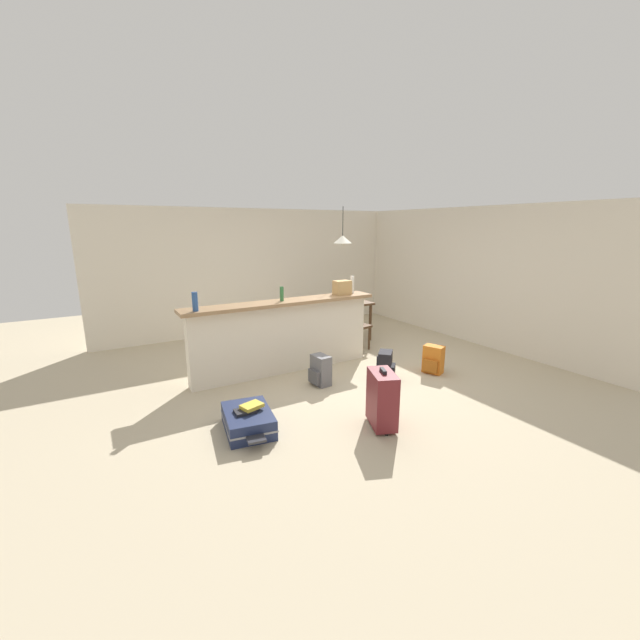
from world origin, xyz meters
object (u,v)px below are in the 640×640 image
(bottle_green, at_px, (282,294))
(pendant_lamp, at_px, (343,239))
(dining_table, at_px, (339,307))
(book_stack, at_px, (249,408))
(suitcase_upright_maroon, at_px, (382,399))
(backpack_grey, at_px, (320,371))
(grocery_bag, at_px, (342,288))
(bottle_blue, at_px, (195,302))
(bottle_white, at_px, (352,284))
(backpack_black, at_px, (386,366))
(backpack_orange, at_px, (433,360))
(dining_chair_near_partition, at_px, (353,321))
(suitcase_flat_navy, at_px, (248,421))

(bottle_green, height_order, pendant_lamp, pendant_lamp)
(dining_table, distance_m, book_stack, 3.69)
(dining_table, distance_m, suitcase_upright_maroon, 3.45)
(backpack_grey, relative_size, suitcase_upright_maroon, 0.63)
(grocery_bag, height_order, book_stack, grocery_bag)
(bottle_blue, height_order, book_stack, bottle_blue)
(grocery_bag, bearing_deg, bottle_white, 9.43)
(bottle_green, height_order, backpack_black, bottle_green)
(bottle_blue, xyz_separation_m, book_stack, (0.18, -1.34, -0.96))
(bottle_blue, xyz_separation_m, bottle_green, (1.25, 0.08, -0.02))
(grocery_bag, distance_m, pendant_lamp, 1.40)
(backpack_orange, bearing_deg, book_stack, -175.71)
(pendant_lamp, bearing_deg, backpack_orange, -85.79)
(bottle_white, relative_size, book_stack, 0.86)
(dining_table, distance_m, dining_chair_near_partition, 0.62)
(dining_table, relative_size, book_stack, 3.41)
(grocery_bag, relative_size, dining_chair_near_partition, 0.28)
(dining_chair_near_partition, xyz_separation_m, suitcase_upright_maroon, (-1.38, -2.49, -0.19))
(bottle_blue, xyz_separation_m, dining_chair_near_partition, (2.83, 0.49, -0.70))
(bottle_blue, height_order, pendant_lamp, pendant_lamp)
(dining_chair_near_partition, bearing_deg, book_stack, -145.40)
(dining_table, height_order, book_stack, dining_table)
(bottle_white, distance_m, backpack_orange, 1.73)
(bottle_blue, height_order, backpack_black, bottle_blue)
(dining_table, xyz_separation_m, backpack_grey, (-1.45, -1.74, -0.44))
(bottle_blue, bearing_deg, backpack_grey, -23.53)
(bottle_white, relative_size, pendant_lamp, 0.40)
(dining_chair_near_partition, relative_size, backpack_orange, 2.21)
(dining_table, relative_size, backpack_black, 2.62)
(pendant_lamp, height_order, suitcase_upright_maroon, pendant_lamp)
(grocery_bag, bearing_deg, dining_chair_near_partition, 37.34)
(dining_table, bearing_deg, bottle_green, -148.80)
(pendant_lamp, bearing_deg, backpack_grey, -130.88)
(suitcase_upright_maroon, relative_size, backpack_orange, 1.60)
(bottle_green, bearing_deg, suitcase_flat_navy, -127.64)
(dining_table, xyz_separation_m, book_stack, (-2.75, -2.43, -0.39))
(grocery_bag, xyz_separation_m, pendant_lamp, (0.67, 1.01, 0.71))
(suitcase_upright_maroon, bearing_deg, pendant_lamp, 63.56)
(grocery_bag, relative_size, suitcase_upright_maroon, 0.39)
(dining_table, relative_size, pendant_lamp, 1.56)
(bottle_green, xyz_separation_m, suitcase_upright_maroon, (0.19, -2.08, -0.86))
(bottle_white, bearing_deg, suitcase_flat_navy, -148.25)
(grocery_bag, distance_m, suitcase_upright_maroon, 2.44)
(bottle_blue, bearing_deg, backpack_black, -22.20)
(suitcase_upright_maroon, bearing_deg, suitcase_flat_navy, 152.27)
(backpack_grey, bearing_deg, book_stack, -151.91)
(backpack_orange, xyz_separation_m, book_stack, (-2.98, -0.22, 0.05))
(bottle_blue, bearing_deg, dining_table, 20.52)
(suitcase_flat_navy, bearing_deg, bottle_green, 52.36)
(bottle_green, relative_size, book_stack, 0.65)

